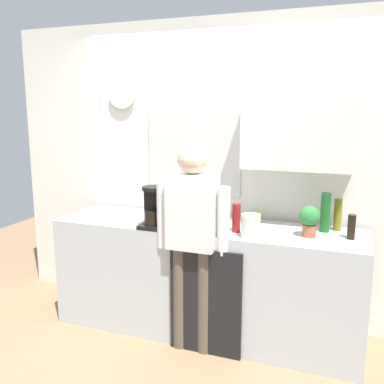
{
  "coord_description": "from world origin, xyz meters",
  "views": [
    {
      "loc": [
        1.07,
        -2.86,
        1.84
      ],
      "look_at": [
        -0.1,
        0.25,
        1.19
      ],
      "focal_mm": 39.96,
      "sensor_mm": 36.0,
      "label": 1
    }
  ],
  "objects": [
    {
      "name": "bottle_green_wine",
      "position": [
        0.91,
        0.44,
        1.07
      ],
      "size": [
        0.07,
        0.07,
        0.3
      ],
      "primitive_type": "cylinder",
      "color": "#195923",
      "rests_on": "kitchen_counter"
    },
    {
      "name": "storage_canister",
      "position": [
        0.42,
        0.1,
        1.01
      ],
      "size": [
        0.14,
        0.14,
        0.17
      ],
      "primitive_type": "cylinder",
      "color": "silver",
      "rests_on": "kitchen_counter"
    },
    {
      "name": "kitchen_counter",
      "position": [
        0.0,
        0.3,
        0.46
      ],
      "size": [
        2.5,
        0.64,
        0.92
      ],
      "primitive_type": "cube",
      "color": "#B2B7BC",
      "rests_on": "ground_plane"
    },
    {
      "name": "back_wall_assembly",
      "position": [
        0.09,
        0.7,
        1.37
      ],
      "size": [
        4.1,
        0.42,
        2.6
      ],
      "color": "silver",
      "rests_on": "ground_plane"
    },
    {
      "name": "bottle_olive_oil",
      "position": [
        1.0,
        0.51,
        1.05
      ],
      "size": [
        0.06,
        0.06,
        0.25
      ],
      "primitive_type": "cylinder",
      "color": "olive",
      "rests_on": "kitchen_counter"
    },
    {
      "name": "potted_plant",
      "position": [
        0.81,
        0.26,
        1.05
      ],
      "size": [
        0.15,
        0.15,
        0.23
      ],
      "color": "#9E5638",
      "rests_on": "kitchen_counter"
    },
    {
      "name": "dish_soap",
      "position": [
        0.02,
        0.12,
        1.0
      ],
      "size": [
        0.06,
        0.06,
        0.18
      ],
      "color": "green",
      "rests_on": "kitchen_counter"
    },
    {
      "name": "bottle_red_vinegar",
      "position": [
        0.28,
        0.19,
        1.03
      ],
      "size": [
        0.06,
        0.06,
        0.22
      ],
      "primitive_type": "cylinder",
      "color": "maroon",
      "rests_on": "kitchen_counter"
    },
    {
      "name": "ground_plane",
      "position": [
        0.0,
        0.0,
        0.0
      ],
      "size": [
        8.0,
        8.0,
        0.0
      ],
      "primitive_type": "plane",
      "color": "#8C6D4C"
    },
    {
      "name": "person_at_sink",
      "position": [
        0.0,
        0.0,
        0.95
      ],
      "size": [
        0.57,
        0.22,
        1.6
      ],
      "rotation": [
        0.0,
        0.0,
        -0.1
      ],
      "color": "brown",
      "rests_on": "ground_plane"
    },
    {
      "name": "bottle_dark_sauce",
      "position": [
        1.1,
        0.31,
        1.01
      ],
      "size": [
        0.06,
        0.06,
        0.18
      ],
      "primitive_type": "cylinder",
      "color": "black",
      "rests_on": "kitchen_counter"
    },
    {
      "name": "coffee_maker",
      "position": [
        -0.36,
        0.1,
        1.07
      ],
      "size": [
        0.2,
        0.2,
        0.33
      ],
      "color": "black",
      "rests_on": "kitchen_counter"
    },
    {
      "name": "dishwasher_panel",
      "position": [
        0.11,
        -0.03,
        0.41
      ],
      "size": [
        0.56,
        0.02,
        0.83
      ],
      "primitive_type": "cube",
      "color": "black",
      "rests_on": "ground_plane"
    },
    {
      "name": "cup_yellow_cup",
      "position": [
        0.37,
        0.53,
        0.96
      ],
      "size": [
        0.07,
        0.07,
        0.08
      ],
      "primitive_type": "cylinder",
      "color": "yellow",
      "rests_on": "kitchen_counter"
    },
    {
      "name": "cup_blue_mug",
      "position": [
        -0.26,
        0.41,
        0.97
      ],
      "size": [
        0.08,
        0.08,
        0.1
      ],
      "primitive_type": "cylinder",
      "color": "#3351B2",
      "rests_on": "kitchen_counter"
    },
    {
      "name": "cup_terracotta_mug",
      "position": [
        0.04,
        0.46,
        0.97
      ],
      "size": [
        0.08,
        0.08,
        0.09
      ],
      "primitive_type": "cylinder",
      "color": "#B26647",
      "rests_on": "kitchen_counter"
    }
  ]
}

